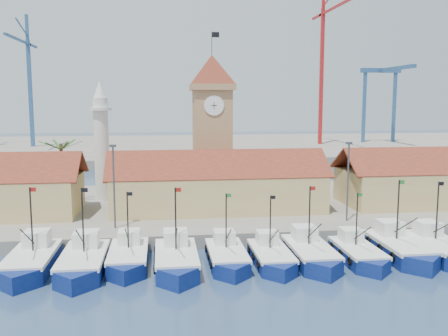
{
  "coord_description": "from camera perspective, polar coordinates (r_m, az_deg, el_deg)",
  "views": [
    {
      "loc": [
        -7.0,
        -41.49,
        15.14
      ],
      "look_at": [
        0.61,
        18.0,
        7.01
      ],
      "focal_mm": 40.0,
      "sensor_mm": 36.0,
      "label": 1
    }
  ],
  "objects": [
    {
      "name": "terminal",
      "position": [
        152.3,
        -4.63,
        2.37
      ],
      "size": [
        240.0,
        80.0,
        2.0
      ],
      "primitive_type": "cube",
      "color": "gray",
      "rests_on": "ground"
    },
    {
      "name": "boat_9",
      "position": [
        53.15,
        23.49,
        -8.58
      ],
      "size": [
        3.75,
        10.28,
        7.78
      ],
      "color": "navy",
      "rests_on": "ground"
    },
    {
      "name": "minaret",
      "position": [
        70.15,
        -13.84,
        3.07
      ],
      "size": [
        3.0,
        3.0,
        16.3
      ],
      "color": "silver",
      "rests_on": "quay"
    },
    {
      "name": "palm_tree",
      "position": [
        69.3,
        -18.04,
        -0.03
      ],
      "size": [
        5.6,
        5.03,
        8.39
      ],
      "color": "brown",
      "rests_on": "quay"
    },
    {
      "name": "crane_red_right",
      "position": [
        153.29,
        11.31,
        12.37
      ],
      "size": [
        1.0,
        34.37,
        46.53
      ],
      "color": "#AD1A1B",
      "rests_on": "terminal"
    },
    {
      "name": "lamp_posts",
      "position": [
        54.7,
        0.68,
        -1.39
      ],
      "size": [
        80.7,
        0.25,
        9.03
      ],
      "color": "#3F3F44",
      "rests_on": "quay"
    },
    {
      "name": "boat_1",
      "position": [
        46.49,
        -15.84,
        -10.52
      ],
      "size": [
        3.82,
        10.47,
        7.92
      ],
      "color": "navy",
      "rests_on": "ground"
    },
    {
      "name": "boat_5",
      "position": [
        46.96,
        5.49,
        -10.22
      ],
      "size": [
        3.28,
        9.0,
        6.81
      ],
      "color": "navy",
      "rests_on": "ground"
    },
    {
      "name": "boat_8",
      "position": [
        51.62,
        19.56,
        -8.84
      ],
      "size": [
        3.84,
        10.52,
        7.96
      ],
      "color": "navy",
      "rests_on": "ground"
    },
    {
      "name": "boat_2",
      "position": [
        47.23,
        -10.9,
        -10.17
      ],
      "size": [
        3.49,
        9.55,
        7.22
      ],
      "color": "navy",
      "rests_on": "ground"
    },
    {
      "name": "crane_blue_near",
      "position": [
        152.75,
        -21.48,
        9.93
      ],
      "size": [
        1.0,
        31.44,
        37.0
      ],
      "color": "#2B5484",
      "rests_on": "terminal"
    },
    {
      "name": "boat_6",
      "position": [
        48.02,
        9.97,
        -9.79
      ],
      "size": [
        3.66,
        10.03,
        7.59
      ],
      "color": "navy",
      "rests_on": "ground"
    },
    {
      "name": "boat_0",
      "position": [
        48.18,
        -21.21,
        -10.11
      ],
      "size": [
        3.82,
        10.47,
        7.92
      ],
      "color": "navy",
      "rests_on": "ground"
    },
    {
      "name": "boat_7",
      "position": [
        49.3,
        15.17,
        -9.58
      ],
      "size": [
        3.31,
        9.08,
        6.87
      ],
      "color": "navy",
      "rests_on": "ground"
    },
    {
      "name": "quay",
      "position": [
        67.41,
        -1.17,
        -4.6
      ],
      "size": [
        140.0,
        32.0,
        1.5
      ],
      "primitive_type": "cube",
      "color": "gray",
      "rests_on": "ground"
    },
    {
      "name": "boat_3",
      "position": [
        45.66,
        -5.45,
        -10.61
      ],
      "size": [
        3.77,
        10.32,
        7.81
      ],
      "color": "navy",
      "rests_on": "ground"
    },
    {
      "name": "ground",
      "position": [
        44.71,
        2.2,
        -12.08
      ],
      "size": [
        400.0,
        400.0,
        0.0
      ],
      "primitive_type": "plane",
      "color": "navy",
      "rests_on": "ground"
    },
    {
      "name": "hall_center",
      "position": [
        62.88,
        -0.79,
        -2.5
      ],
      "size": [
        27.04,
        10.13,
        7.61
      ],
      "color": "tan",
      "rests_on": "quay"
    },
    {
      "name": "gantry",
      "position": [
        163.49,
        17.91,
        9.07
      ],
      "size": [
        13.0,
        22.0,
        23.2
      ],
      "color": "#2B5484",
      "rests_on": "terminal"
    },
    {
      "name": "boat_4",
      "position": [
        46.69,
        0.38,
        -10.26
      ],
      "size": [
        3.38,
        9.26,
        7.0
      ],
      "color": "navy",
      "rests_on": "ground"
    },
    {
      "name": "clock_tower",
      "position": [
        67.92,
        -1.38,
        5.04
      ],
      "size": [
        5.8,
        5.8,
        22.7
      ],
      "color": "#A77E56",
      "rests_on": "quay"
    }
  ]
}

